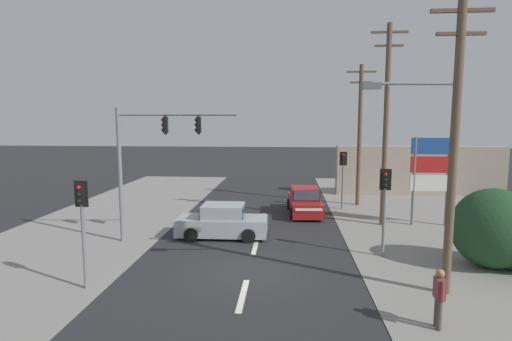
# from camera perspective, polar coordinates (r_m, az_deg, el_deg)

# --- Properties ---
(ground_plane) EXTENTS (140.00, 140.00, 0.00)m
(ground_plane) POSITION_cam_1_polar(r_m,az_deg,el_deg) (14.93, -1.02, -14.22)
(ground_plane) COLOR #28282B
(lane_dash_near) EXTENTS (0.20, 2.40, 0.01)m
(lane_dash_near) POSITION_cam_1_polar(r_m,az_deg,el_deg) (13.09, -1.91, -17.37)
(lane_dash_near) COLOR silver
(lane_dash_near) RESTS_ON ground
(lane_dash_mid) EXTENTS (0.20, 2.40, 0.01)m
(lane_dash_mid) POSITION_cam_1_polar(r_m,az_deg,el_deg) (17.74, -0.08, -10.70)
(lane_dash_mid) COLOR silver
(lane_dash_mid) RESTS_ON ground
(lane_dash_far) EXTENTS (0.20, 2.40, 0.01)m
(lane_dash_far) POSITION_cam_1_polar(r_m,az_deg,el_deg) (22.54, 0.95, -6.83)
(lane_dash_far) COLOR silver
(lane_dash_far) RESTS_ON ground
(kerb_right_verge) EXTENTS (10.00, 44.00, 0.02)m
(kerb_right_verge) POSITION_cam_1_polar(r_m,az_deg,el_deg) (18.40, 29.40, -10.95)
(kerb_right_verge) COLOR gray
(kerb_right_verge) RESTS_ON ground
(kerb_left_verge) EXTENTS (8.00, 40.00, 0.02)m
(kerb_left_verge) POSITION_cam_1_polar(r_m,az_deg,el_deg) (21.09, -23.80, -8.40)
(kerb_left_verge) COLOR gray
(kerb_left_verge) RESTS_ON ground
(utility_pole_foreground_right) EXTENTS (3.78, 0.56, 9.06)m
(utility_pole_foreground_right) POSITION_cam_1_polar(r_m,az_deg,el_deg) (13.40, 25.95, 4.07)
(utility_pole_foreground_right) COLOR brown
(utility_pole_foreground_right) RESTS_ON ground
(utility_pole_midground_right) EXTENTS (1.80, 0.26, 10.25)m
(utility_pole_midground_right) POSITION_cam_1_polar(r_m,az_deg,el_deg) (21.47, 18.07, 6.59)
(utility_pole_midground_right) COLOR brown
(utility_pole_midground_right) RESTS_ON ground
(utility_pole_background_right) EXTENTS (1.80, 0.26, 8.93)m
(utility_pole_background_right) POSITION_cam_1_polar(r_m,az_deg,el_deg) (26.27, 14.59, 5.28)
(utility_pole_background_right) COLOR brown
(utility_pole_background_right) RESTS_ON ground
(traffic_signal_mast) EXTENTS (5.28, 0.58, 6.00)m
(traffic_signal_mast) POSITION_cam_1_polar(r_m,az_deg,el_deg) (18.25, -15.12, 2.83)
(traffic_signal_mast) COLOR slate
(traffic_signal_mast) RESTS_ON ground
(pedestal_signal_right_kerb) EXTENTS (0.44, 0.31, 3.56)m
(pedestal_signal_right_kerb) POSITION_cam_1_polar(r_m,az_deg,el_deg) (16.59, 17.92, -3.70)
(pedestal_signal_right_kerb) COLOR slate
(pedestal_signal_right_kerb) RESTS_ON ground
(pedestal_signal_left_kerb) EXTENTS (0.44, 0.29, 3.56)m
(pedestal_signal_left_kerb) POSITION_cam_1_polar(r_m,az_deg,el_deg) (13.90, -23.56, -6.01)
(pedestal_signal_left_kerb) COLOR slate
(pedestal_signal_left_kerb) RESTS_ON ground
(pedestal_signal_far_median) EXTENTS (0.44, 0.29, 3.56)m
(pedestal_signal_far_median) POSITION_cam_1_polar(r_m,az_deg,el_deg) (25.02, 12.33, 0.02)
(pedestal_signal_far_median) COLOR slate
(pedestal_signal_far_median) RESTS_ON ground
(shopping_plaza_sign) EXTENTS (2.10, 0.16, 4.60)m
(shopping_plaza_sign) POSITION_cam_1_polar(r_m,az_deg,el_deg) (22.40, 23.78, 0.23)
(shopping_plaza_sign) COLOR slate
(shopping_plaza_sign) RESTS_ON ground
(roadside_bush) EXTENTS (3.12, 2.67, 2.97)m
(roadside_bush) POSITION_cam_1_polar(r_m,az_deg,el_deg) (17.28, 31.26, -7.43)
(roadside_bush) COLOR #1E4223
(roadside_bush) RESTS_ON ground
(shopfront_wall_far) EXTENTS (12.00, 1.00, 3.60)m
(shopfront_wall_far) POSITION_cam_1_polar(r_m,az_deg,el_deg) (31.57, 22.27, -0.04)
(shopfront_wall_far) COLOR #A39384
(shopfront_wall_far) RESTS_ON ground
(sedan_kerbside_parked) EXTENTS (4.26, 1.93, 1.56)m
(sedan_kerbside_parked) POSITION_cam_1_polar(r_m,az_deg,el_deg) (18.93, -4.82, -7.38)
(sedan_kerbside_parked) COLOR #A3A8AD
(sedan_kerbside_parked) RESTS_ON ground
(sedan_oncoming_mid) EXTENTS (2.08, 4.33, 1.56)m
(sedan_oncoming_mid) POSITION_cam_1_polar(r_m,az_deg,el_deg) (23.64, 6.97, -4.49)
(sedan_oncoming_mid) COLOR maroon
(sedan_oncoming_mid) RESTS_ON ground
(pedestrian_at_kerb) EXTENTS (0.24, 0.56, 1.63)m
(pedestrian_at_kerb) POSITION_cam_1_polar(r_m,az_deg,el_deg) (11.84, 24.68, -15.91)
(pedestrian_at_kerb) COLOR #47423D
(pedestrian_at_kerb) RESTS_ON ground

